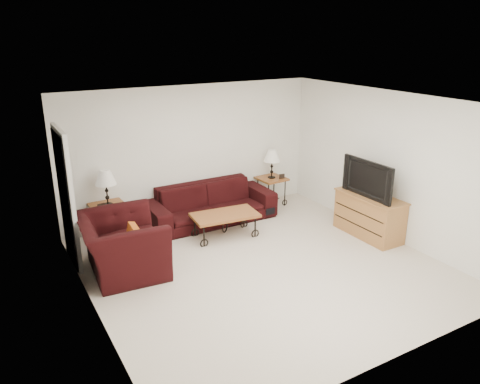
% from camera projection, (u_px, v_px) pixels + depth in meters
% --- Properties ---
extents(ground, '(5.00, 5.00, 0.00)m').
position_uv_depth(ground, '(263.00, 267.00, 7.15)').
color(ground, beige).
rests_on(ground, ground).
extents(wall_back, '(5.00, 0.02, 2.50)m').
position_uv_depth(wall_back, '(192.00, 152.00, 8.79)').
color(wall_back, white).
rests_on(wall_back, ground).
extents(wall_front, '(5.00, 0.02, 2.50)m').
position_uv_depth(wall_front, '(399.00, 259.00, 4.70)').
color(wall_front, white).
rests_on(wall_front, ground).
extents(wall_left, '(0.02, 5.00, 2.50)m').
position_uv_depth(wall_left, '(87.00, 223.00, 5.56)').
color(wall_left, white).
rests_on(wall_left, ground).
extents(wall_right, '(0.02, 5.00, 2.50)m').
position_uv_depth(wall_right, '(388.00, 166.00, 7.92)').
color(wall_right, white).
rests_on(wall_right, ground).
extents(ceiling, '(5.00, 5.00, 0.00)m').
position_uv_depth(ceiling, '(266.00, 102.00, 6.33)').
color(ceiling, white).
rests_on(ceiling, wall_back).
extents(doorway, '(0.08, 0.94, 2.04)m').
position_uv_depth(doorway, '(66.00, 200.00, 7.00)').
color(doorway, black).
rests_on(doorway, ground).
extents(sofa, '(2.42, 0.95, 0.71)m').
position_uv_depth(sofa, '(210.00, 204.00, 8.75)').
color(sofa, black).
rests_on(sofa, ground).
extents(side_table_left, '(0.58, 0.58, 0.62)m').
position_uv_depth(side_table_left, '(110.00, 222.00, 8.04)').
color(side_table_left, brown).
rests_on(side_table_left, ground).
extents(side_table_right, '(0.56, 0.56, 0.58)m').
position_uv_depth(side_table_right, '(271.00, 191.00, 9.62)').
color(side_table_right, brown).
rests_on(side_table_right, ground).
extents(lamp_left, '(0.36, 0.36, 0.62)m').
position_uv_depth(lamp_left, '(106.00, 188.00, 7.84)').
color(lamp_left, black).
rests_on(lamp_left, side_table_left).
extents(lamp_right, '(0.35, 0.35, 0.58)m').
position_uv_depth(lamp_right, '(272.00, 164.00, 9.43)').
color(lamp_right, black).
rests_on(lamp_right, side_table_right).
extents(photo_frame_left, '(0.12, 0.04, 0.10)m').
position_uv_depth(photo_frame_left, '(101.00, 206.00, 7.73)').
color(photo_frame_left, black).
rests_on(photo_frame_left, side_table_left).
extents(photo_frame_right, '(0.12, 0.03, 0.10)m').
position_uv_depth(photo_frame_right, '(282.00, 176.00, 9.45)').
color(photo_frame_right, black).
rests_on(photo_frame_right, side_table_right).
extents(coffee_table, '(1.18, 0.72, 0.42)m').
position_uv_depth(coffee_table, '(225.00, 225.00, 8.14)').
color(coffee_table, brown).
rests_on(coffee_table, ground).
extents(armchair, '(1.25, 1.41, 0.86)m').
position_uv_depth(armchair, '(122.00, 245.00, 6.89)').
color(armchair, black).
rests_on(armchair, ground).
extents(throw_pillow, '(0.13, 0.40, 0.39)m').
position_uv_depth(throw_pillow, '(133.00, 238.00, 6.89)').
color(throw_pillow, '#B86317').
rests_on(throw_pillow, armchair).
extents(tv_stand, '(0.51, 1.23, 0.74)m').
position_uv_depth(tv_stand, '(369.00, 216.00, 8.14)').
color(tv_stand, '#B37742').
rests_on(tv_stand, ground).
extents(television, '(0.14, 1.10, 0.63)m').
position_uv_depth(television, '(372.00, 178.00, 7.90)').
color(television, black).
rests_on(television, tv_stand).
extents(backpack, '(0.35, 0.30, 0.38)m').
position_uv_depth(backpack, '(267.00, 208.00, 8.99)').
color(backpack, black).
rests_on(backpack, ground).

